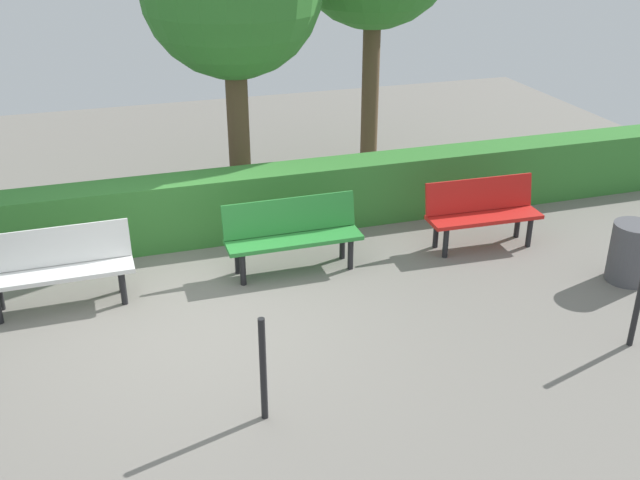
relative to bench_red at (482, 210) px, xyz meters
The scene contains 8 objects.
ground_plane 3.84m from the bench_red, 10.23° to the left, with size 18.05×18.05×0.00m, color gray.
bench_red is the anchor object (origin of this frame).
bench_green 2.48m from the bench_red, ahead, with size 1.62×0.47×0.86m.
bench_white 5.14m from the bench_red, ahead, with size 1.59×0.49×0.86m.
hedge_row 2.82m from the bench_red, 25.59° to the right, with size 14.05×0.55×0.87m, color #387F33.
railing_post_near 2.57m from the bench_red, 97.02° to the left, with size 0.06×0.06×1.00m, color black.
railing_post_mid 4.31m from the bench_red, 36.39° to the left, with size 0.06×0.06×1.00m, color black.
trash_bin 1.83m from the bench_red, 130.53° to the left, with size 0.50×0.50×0.71m, color #4C4C51.
Camera 1 is at (0.80, 6.91, 4.14)m, focal length 41.35 mm.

